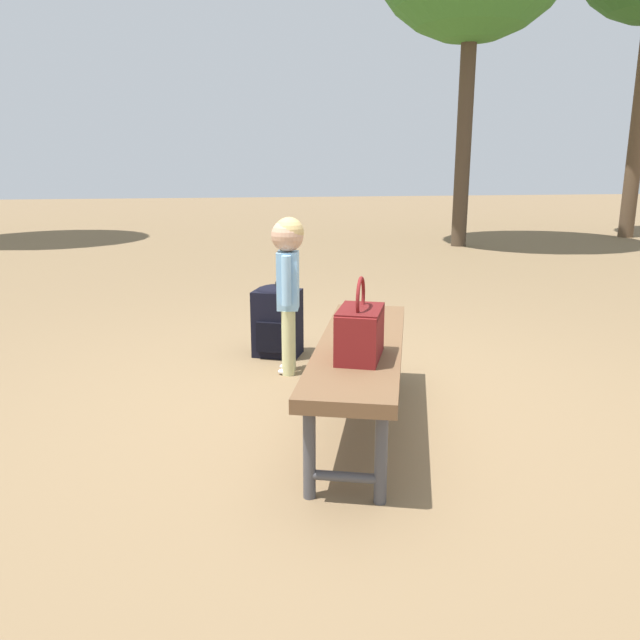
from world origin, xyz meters
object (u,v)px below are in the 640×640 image
handbag (360,331)px  child_standing (288,271)px  park_bench (360,353)px  backpack_large (277,318)px

handbag → child_standing: (1.16, 0.19, 0.08)m
park_bench → handbag: size_ratio=4.48×
park_bench → handbag: handbag is taller
child_standing → backpack_large: child_standing is taller
backpack_large → child_standing: bearing=-174.3°
park_bench → backpack_large: (1.29, 0.29, -0.13)m
handbag → backpack_large: handbag is taller
park_bench → handbag: bearing=166.6°
park_bench → backpack_large: 1.33m
park_bench → handbag: (-0.25, 0.06, 0.18)m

